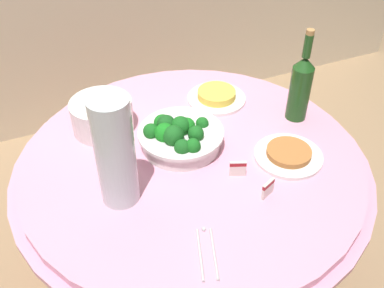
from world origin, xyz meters
TOP-DOWN VIEW (x-y plane):
  - ground_plane at (0.00, 0.00)m, footprint 6.00×6.00m
  - buffet_table at (0.00, 0.00)m, footprint 1.16×1.16m
  - broccoli_bowl at (-0.02, 0.06)m, footprint 0.28×0.28m
  - plate_stack at (-0.22, 0.26)m, footprint 0.21×0.21m
  - wine_bottle at (0.43, 0.05)m, footprint 0.07×0.07m
  - decorative_fruit_vase at (-0.26, -0.08)m, footprint 0.11×0.11m
  - serving_tongs at (-0.12, -0.36)m, footprint 0.09×0.17m
  - food_plate_fried_egg at (0.21, 0.26)m, footprint 0.22×0.22m
  - food_plate_peanuts at (0.28, -0.13)m, footprint 0.22×0.22m
  - label_placard_front at (0.13, -0.25)m, footprint 0.05×0.03m
  - label_placard_mid at (0.09, -0.14)m, footprint 0.05×0.03m

SIDE VIEW (x-z plane):
  - ground_plane at x=0.00m, z-range 0.00..0.00m
  - buffet_table at x=0.00m, z-range 0.01..0.75m
  - serving_tongs at x=-0.12m, z-range 0.74..0.75m
  - food_plate_peanuts at x=0.28m, z-range 0.74..0.77m
  - food_plate_fried_egg at x=0.21m, z-range 0.74..0.78m
  - label_placard_front at x=0.13m, z-range 0.74..0.80m
  - label_placard_mid at x=0.09m, z-range 0.74..0.80m
  - broccoli_bowl at x=-0.02m, z-range 0.73..0.84m
  - plate_stack at x=-0.22m, z-range 0.74..0.85m
  - wine_bottle at x=0.43m, z-range 0.70..1.04m
  - decorative_fruit_vase at x=-0.26m, z-range 0.73..1.07m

